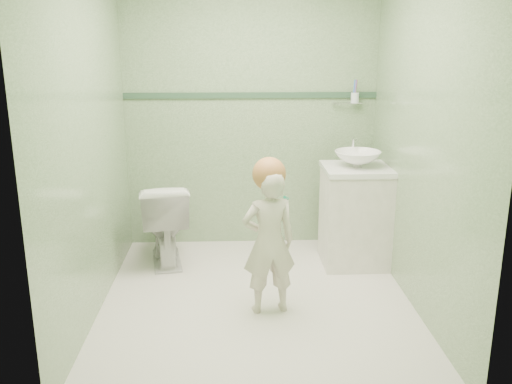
{
  "coord_description": "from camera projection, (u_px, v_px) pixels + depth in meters",
  "views": [
    {
      "loc": [
        -0.16,
        -3.63,
        1.83
      ],
      "look_at": [
        0.0,
        0.15,
        0.78
      ],
      "focal_mm": 39.01,
      "sensor_mm": 36.0,
      "label": 1
    }
  ],
  "objects": [
    {
      "name": "ground",
      "position": [
        257.0,
        302.0,
        3.99
      ],
      "size": [
        2.5,
        2.5,
        0.0
      ],
      "primitive_type": "plane",
      "color": "silver",
      "rests_on": "ground"
    },
    {
      "name": "hair_cap",
      "position": [
        269.0,
        174.0,
        3.64
      ],
      "size": [
        0.22,
        0.22,
        0.22
      ],
      "primitive_type": "sphere",
      "color": "#B3733D",
      "rests_on": "toddler"
    },
    {
      "name": "trim_stripe",
      "position": [
        251.0,
        95.0,
        4.82
      ],
      "size": [
        2.2,
        0.02,
        0.05
      ],
      "primitive_type": "cube",
      "color": "#2F503A",
      "rests_on": "room_shell"
    },
    {
      "name": "toddler",
      "position": [
        269.0,
        242.0,
        3.74
      ],
      "size": [
        0.4,
        0.3,
        1.01
      ],
      "primitive_type": "imported",
      "rotation": [
        0.0,
        0.0,
        3.32
      ],
      "color": "beige",
      "rests_on": "ground"
    },
    {
      "name": "faucet",
      "position": [
        353.0,
        145.0,
        4.61
      ],
      "size": [
        0.03,
        0.13,
        0.18
      ],
      "color": "silver",
      "rests_on": "counter"
    },
    {
      "name": "vanity",
      "position": [
        355.0,
        217.0,
        4.59
      ],
      "size": [
        0.52,
        0.5,
        0.8
      ],
      "primitive_type": "cube",
      "color": "beige",
      "rests_on": "ground"
    },
    {
      "name": "teal_toothbrush",
      "position": [
        285.0,
        197.0,
        3.55
      ],
      "size": [
        0.11,
        0.14,
        0.08
      ],
      "color": "#158C68",
      "rests_on": "toddler"
    },
    {
      "name": "basin",
      "position": [
        358.0,
        159.0,
        4.46
      ],
      "size": [
        0.37,
        0.37,
        0.13
      ],
      "primitive_type": "imported",
      "color": "white",
      "rests_on": "counter"
    },
    {
      "name": "counter",
      "position": [
        357.0,
        169.0,
        4.48
      ],
      "size": [
        0.54,
        0.52,
        0.04
      ],
      "primitive_type": "cube",
      "color": "white",
      "rests_on": "vanity"
    },
    {
      "name": "room_shell",
      "position": [
        257.0,
        137.0,
        3.67
      ],
      "size": [
        2.5,
        2.54,
        2.4
      ],
      "color": "gray",
      "rests_on": "ground"
    },
    {
      "name": "toilet",
      "position": [
        164.0,
        222.0,
        4.64
      ],
      "size": [
        0.5,
        0.74,
        0.7
      ],
      "primitive_type": "imported",
      "rotation": [
        0.0,
        0.0,
        3.31
      ],
      "color": "white",
      "rests_on": "ground"
    },
    {
      "name": "cup_holder",
      "position": [
        354.0,
        98.0,
        4.81
      ],
      "size": [
        0.26,
        0.07,
        0.21
      ],
      "color": "silver",
      "rests_on": "room_shell"
    }
  ]
}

